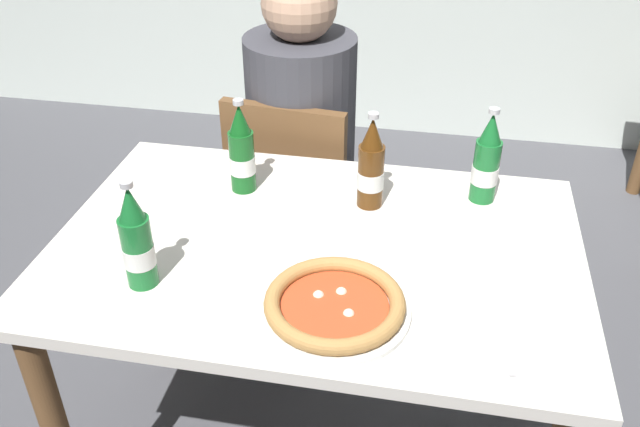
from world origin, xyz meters
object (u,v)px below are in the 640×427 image
(diner_seated, at_px, (302,163))
(beer_bottle_extra, at_px, (371,168))
(pizza_margherita_near, at_px, (335,305))
(dining_table_main, at_px, (316,283))
(chair_behind_table, at_px, (297,197))
(beer_bottle_left, at_px, (242,153))
(beer_bottle_center, at_px, (486,162))
(napkin_with_cutlery, at_px, (495,338))
(beer_bottle_right, at_px, (137,242))

(diner_seated, bearing_deg, beer_bottle_extra, -59.63)
(diner_seated, distance_m, pizza_margherita_near, 0.94)
(dining_table_main, distance_m, chair_behind_table, 0.66)
(dining_table_main, height_order, pizza_margherita_near, pizza_margherita_near)
(beer_bottle_left, bearing_deg, diner_seated, 83.49)
(beer_bottle_extra, bearing_deg, beer_bottle_left, 177.56)
(beer_bottle_center, xyz_separation_m, napkin_with_cutlery, (0.02, -0.51, -0.10))
(diner_seated, relative_size, beer_bottle_extra, 4.89)
(diner_seated, relative_size, beer_bottle_center, 4.89)
(napkin_with_cutlery, bearing_deg, beer_bottle_left, 144.36)
(dining_table_main, xyz_separation_m, beer_bottle_extra, (0.10, 0.19, 0.22))
(beer_bottle_left, relative_size, beer_bottle_extra, 1.00)
(dining_table_main, xyz_separation_m, pizza_margherita_near, (0.08, -0.23, 0.14))
(pizza_margherita_near, distance_m, napkin_with_cutlery, 0.31)
(pizza_margherita_near, height_order, beer_bottle_center, beer_bottle_center)
(pizza_margherita_near, xyz_separation_m, beer_bottle_left, (-0.31, 0.43, 0.08))
(chair_behind_table, bearing_deg, napkin_with_cutlery, 130.49)
(dining_table_main, height_order, napkin_with_cutlery, napkin_with_cutlery)
(dining_table_main, relative_size, diner_seated, 0.99)
(pizza_margherita_near, height_order, beer_bottle_left, beer_bottle_left)
(beer_bottle_extra, bearing_deg, chair_behind_table, 123.99)
(diner_seated, height_order, beer_bottle_center, diner_seated)
(dining_table_main, height_order, chair_behind_table, chair_behind_table)
(diner_seated, height_order, beer_bottle_right, diner_seated)
(chair_behind_table, distance_m, beer_bottle_extra, 0.63)
(beer_bottle_center, distance_m, beer_bottle_right, 0.85)
(dining_table_main, distance_m, beer_bottle_extra, 0.31)
(napkin_with_cutlery, bearing_deg, diner_seated, 122.32)
(beer_bottle_left, distance_m, beer_bottle_center, 0.60)
(chair_behind_table, xyz_separation_m, beer_bottle_extra, (0.28, -0.42, 0.37))
(diner_seated, relative_size, napkin_with_cutlery, 6.35)
(beer_bottle_center, bearing_deg, napkin_with_cutlery, -87.50)
(dining_table_main, xyz_separation_m, napkin_with_cutlery, (0.39, -0.24, 0.12))
(beer_bottle_center, bearing_deg, pizza_margherita_near, -120.32)
(diner_seated, height_order, napkin_with_cutlery, diner_seated)
(diner_seated, relative_size, pizza_margherita_near, 3.99)
(dining_table_main, relative_size, beer_bottle_right, 4.86)
(beer_bottle_center, relative_size, beer_bottle_extra, 1.00)
(beer_bottle_left, height_order, napkin_with_cutlery, beer_bottle_left)
(beer_bottle_center, bearing_deg, beer_bottle_right, -145.93)
(beer_bottle_right, bearing_deg, beer_bottle_left, 76.20)
(pizza_margherita_near, xyz_separation_m, napkin_with_cutlery, (0.31, -0.02, -0.02))
(pizza_margherita_near, bearing_deg, beer_bottle_left, 125.87)
(dining_table_main, height_order, beer_bottle_extra, beer_bottle_extra)
(chair_behind_table, height_order, napkin_with_cutlery, chair_behind_table)
(beer_bottle_center, bearing_deg, chair_behind_table, 148.48)
(beer_bottle_center, height_order, napkin_with_cutlery, beer_bottle_center)
(pizza_margherita_near, relative_size, beer_bottle_right, 1.23)
(beer_bottle_left, height_order, beer_bottle_right, same)
(beer_bottle_center, distance_m, napkin_with_cutlery, 0.52)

